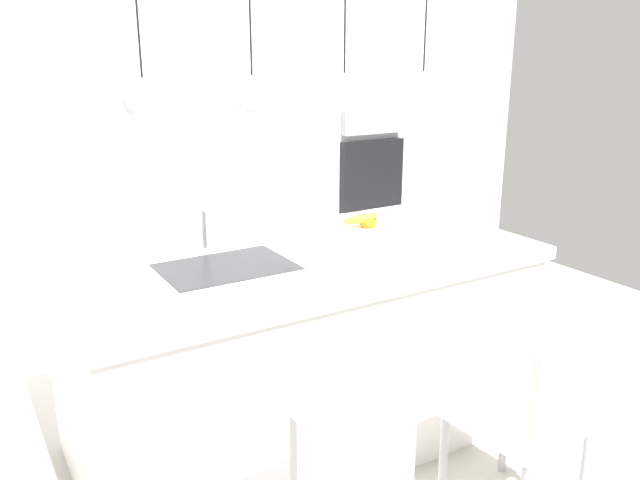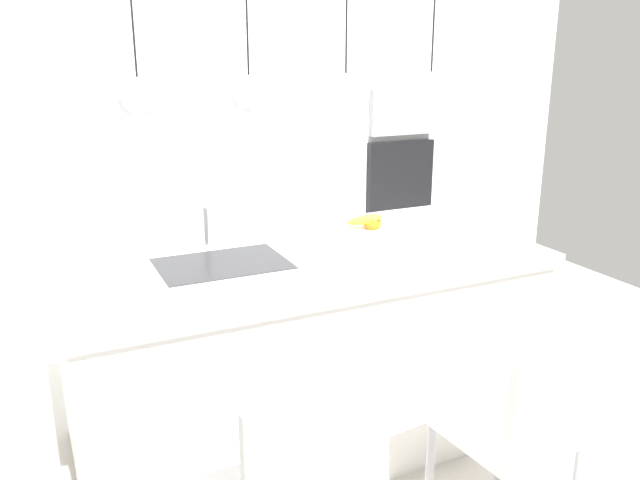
{
  "view_description": "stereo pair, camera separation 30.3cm",
  "coord_description": "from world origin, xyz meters",
  "px_view_note": "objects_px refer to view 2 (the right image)",
  "views": [
    {
      "loc": [
        -1.4,
        -2.49,
        1.86
      ],
      "look_at": [
        0.1,
        0.0,
        1.0
      ],
      "focal_mm": 36.4,
      "sensor_mm": 36.0,
      "label": 1
    },
    {
      "loc": [
        -1.14,
        -2.63,
        1.86
      ],
      "look_at": [
        0.1,
        0.0,
        1.0
      ],
      "focal_mm": 36.4,
      "sensor_mm": 36.0,
      "label": 2
    }
  ],
  "objects_px": {
    "microwave": "(402,112)",
    "chair_middle": "(519,424)",
    "fruit_bowl": "(372,231)",
    "oven": "(399,177)"
  },
  "relations": [
    {
      "from": "microwave",
      "to": "chair_middle",
      "type": "xyz_separation_m",
      "value": [
        -1.06,
        -2.58,
        -0.91
      ]
    },
    {
      "from": "fruit_bowl",
      "to": "chair_middle",
      "type": "relative_size",
      "value": 0.31
    },
    {
      "from": "fruit_bowl",
      "to": "oven",
      "type": "height_order",
      "value": "oven"
    },
    {
      "from": "oven",
      "to": "microwave",
      "type": "bearing_deg",
      "value": 0.0
    },
    {
      "from": "microwave",
      "to": "chair_middle",
      "type": "bearing_deg",
      "value": -112.36
    },
    {
      "from": "fruit_bowl",
      "to": "oven",
      "type": "bearing_deg",
      "value": 54.0
    },
    {
      "from": "fruit_bowl",
      "to": "oven",
      "type": "relative_size",
      "value": 0.48
    },
    {
      "from": "chair_middle",
      "to": "microwave",
      "type": "bearing_deg",
      "value": 67.64
    },
    {
      "from": "fruit_bowl",
      "to": "chair_middle",
      "type": "height_order",
      "value": "fruit_bowl"
    },
    {
      "from": "fruit_bowl",
      "to": "chair_middle",
      "type": "distance_m",
      "value": 1.16
    }
  ]
}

